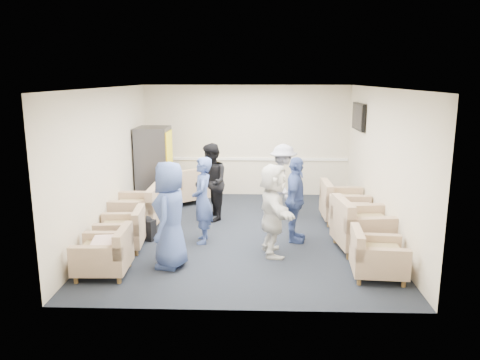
{
  "coord_description": "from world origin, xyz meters",
  "views": [
    {
      "loc": [
        0.22,
        -8.41,
        2.89
      ],
      "look_at": [
        -0.07,
        0.2,
        0.98
      ],
      "focal_mm": 35.0,
      "sensor_mm": 36.0,
      "label": 1
    }
  ],
  "objects_px": {
    "person_back_right": "(283,181)",
    "person_front_right": "(273,210)",
    "armchair_left_far": "(138,211)",
    "armchair_right_far": "(341,205)",
    "vending_machine": "(154,166)",
    "armchair_left_near": "(106,255)",
    "armchair_corner": "(186,188)",
    "person_back_left": "(211,182)",
    "person_front_left": "(170,215)",
    "armchair_right_near": "(375,257)",
    "armchair_left_mid": "(124,232)",
    "armchair_right_midfar": "(349,220)",
    "armchair_right_midnear": "(361,229)",
    "person_mid_right": "(295,200)",
    "person_mid_left": "(202,200)"
  },
  "relations": [
    {
      "from": "armchair_left_far",
      "to": "armchair_corner",
      "type": "height_order",
      "value": "armchair_left_far"
    },
    {
      "from": "armchair_left_far",
      "to": "person_mid_right",
      "type": "bearing_deg",
      "value": 78.7
    },
    {
      "from": "armchair_right_midnear",
      "to": "person_mid_left",
      "type": "distance_m",
      "value": 2.77
    },
    {
      "from": "armchair_left_far",
      "to": "person_front_left",
      "type": "relative_size",
      "value": 0.54
    },
    {
      "from": "armchair_left_far",
      "to": "person_back_right",
      "type": "relative_size",
      "value": 0.58
    },
    {
      "from": "armchair_corner",
      "to": "person_mid_right",
      "type": "relative_size",
      "value": 0.82
    },
    {
      "from": "person_back_right",
      "to": "person_mid_left",
      "type": "bearing_deg",
      "value": 136.13
    },
    {
      "from": "armchair_left_near",
      "to": "vending_machine",
      "type": "xyz_separation_m",
      "value": [
        -0.11,
        3.98,
        0.59
      ]
    },
    {
      "from": "armchair_left_mid",
      "to": "person_back_left",
      "type": "relative_size",
      "value": 0.52
    },
    {
      "from": "armchair_right_far",
      "to": "person_mid_right",
      "type": "relative_size",
      "value": 0.58
    },
    {
      "from": "armchair_right_far",
      "to": "person_front_left",
      "type": "xyz_separation_m",
      "value": [
        -3.04,
        -2.39,
        0.48
      ]
    },
    {
      "from": "armchair_right_far",
      "to": "person_back_left",
      "type": "height_order",
      "value": "person_back_left"
    },
    {
      "from": "armchair_corner",
      "to": "person_front_left",
      "type": "height_order",
      "value": "person_front_left"
    },
    {
      "from": "armchair_left_near",
      "to": "armchair_right_midfar",
      "type": "distance_m",
      "value": 4.35
    },
    {
      "from": "armchair_left_near",
      "to": "person_back_right",
      "type": "relative_size",
      "value": 0.51
    },
    {
      "from": "armchair_right_far",
      "to": "person_front_right",
      "type": "xyz_separation_m",
      "value": [
        -1.45,
        -1.85,
        0.42
      ]
    },
    {
      "from": "armchair_right_midnear",
      "to": "person_front_right",
      "type": "xyz_separation_m",
      "value": [
        -1.5,
        -0.25,
        0.39
      ]
    },
    {
      "from": "armchair_corner",
      "to": "person_back_left",
      "type": "height_order",
      "value": "person_back_left"
    },
    {
      "from": "armchair_left_near",
      "to": "armchair_right_midnear",
      "type": "xyz_separation_m",
      "value": [
        4.0,
        1.14,
        0.07
      ]
    },
    {
      "from": "armchair_left_far",
      "to": "vending_machine",
      "type": "relative_size",
      "value": 0.5
    },
    {
      "from": "armchair_left_near",
      "to": "armchair_right_near",
      "type": "height_order",
      "value": "armchair_left_near"
    },
    {
      "from": "vending_machine",
      "to": "person_front_right",
      "type": "relative_size",
      "value": 1.16
    },
    {
      "from": "person_mid_right",
      "to": "person_front_right",
      "type": "relative_size",
      "value": 1.0
    },
    {
      "from": "person_mid_left",
      "to": "person_mid_right",
      "type": "relative_size",
      "value": 1.0
    },
    {
      "from": "person_front_left",
      "to": "armchair_corner",
      "type": "bearing_deg",
      "value": -168.83
    },
    {
      "from": "armchair_left_far",
      "to": "armchair_right_near",
      "type": "distance_m",
      "value": 4.52
    },
    {
      "from": "person_front_left",
      "to": "person_back_right",
      "type": "height_order",
      "value": "person_front_left"
    },
    {
      "from": "armchair_left_mid",
      "to": "person_back_left",
      "type": "xyz_separation_m",
      "value": [
        1.33,
        1.73,
        0.49
      ]
    },
    {
      "from": "person_back_right",
      "to": "person_front_right",
      "type": "relative_size",
      "value": 1.0
    },
    {
      "from": "person_front_left",
      "to": "person_front_right",
      "type": "distance_m",
      "value": 1.68
    },
    {
      "from": "armchair_right_midfar",
      "to": "person_front_left",
      "type": "height_order",
      "value": "person_front_left"
    },
    {
      "from": "armchair_left_near",
      "to": "armchair_corner",
      "type": "xyz_separation_m",
      "value": [
        0.59,
        4.14,
        0.05
      ]
    },
    {
      "from": "person_front_left",
      "to": "person_back_left",
      "type": "relative_size",
      "value": 1.04
    },
    {
      "from": "person_front_left",
      "to": "person_mid_right",
      "type": "xyz_separation_m",
      "value": [
        2.01,
        1.2,
        -0.06
      ]
    },
    {
      "from": "armchair_corner",
      "to": "vending_machine",
      "type": "bearing_deg",
      "value": -26.66
    },
    {
      "from": "armchair_right_near",
      "to": "person_back_right",
      "type": "bearing_deg",
      "value": 25.59
    },
    {
      "from": "person_back_left",
      "to": "person_mid_right",
      "type": "relative_size",
      "value": 1.04
    },
    {
      "from": "armchair_right_midnear",
      "to": "vending_machine",
      "type": "distance_m",
      "value": 5.02
    },
    {
      "from": "vending_machine",
      "to": "person_front_right",
      "type": "distance_m",
      "value": 4.04
    },
    {
      "from": "person_back_left",
      "to": "person_front_right",
      "type": "relative_size",
      "value": 1.03
    },
    {
      "from": "armchair_left_near",
      "to": "armchair_left_mid",
      "type": "height_order",
      "value": "armchair_left_near"
    },
    {
      "from": "armchair_left_near",
      "to": "person_mid_right",
      "type": "distance_m",
      "value": 3.33
    },
    {
      "from": "armchair_left_far",
      "to": "person_mid_right",
      "type": "xyz_separation_m",
      "value": [
        2.96,
        -0.59,
        0.41
      ]
    },
    {
      "from": "armchair_right_near",
      "to": "person_mid_left",
      "type": "bearing_deg",
      "value": 66.82
    },
    {
      "from": "armchair_corner",
      "to": "person_back_left",
      "type": "relative_size",
      "value": 0.79
    },
    {
      "from": "person_back_right",
      "to": "person_front_right",
      "type": "bearing_deg",
      "value": 171.17
    },
    {
      "from": "armchair_right_midnear",
      "to": "person_mid_right",
      "type": "distance_m",
      "value": 1.22
    },
    {
      "from": "armchair_right_far",
      "to": "vending_machine",
      "type": "relative_size",
      "value": 0.5
    },
    {
      "from": "armchair_right_near",
      "to": "armchair_right_midnear",
      "type": "xyz_separation_m",
      "value": [
        0.04,
        1.09,
        0.08
      ]
    },
    {
      "from": "armchair_left_mid",
      "to": "armchair_right_midfar",
      "type": "bearing_deg",
      "value": 96.45
    }
  ]
}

